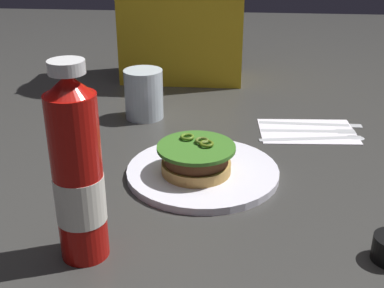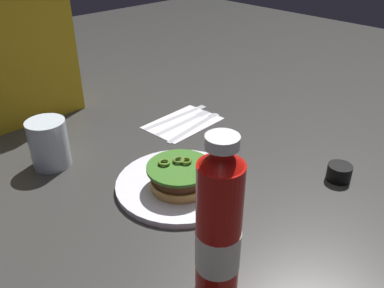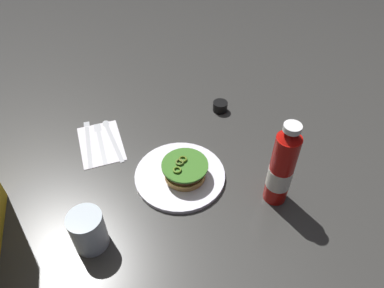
# 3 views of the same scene
# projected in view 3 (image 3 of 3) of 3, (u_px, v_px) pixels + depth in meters

# --- Properties ---
(ground_plane) EXTENTS (3.00, 3.00, 0.00)m
(ground_plane) POSITION_uv_depth(u_px,v_px,m) (178.00, 171.00, 0.99)
(ground_plane) COLOR #353432
(dinner_plate) EXTENTS (0.25, 0.25, 0.01)m
(dinner_plate) POSITION_uv_depth(u_px,v_px,m) (179.00, 176.00, 0.97)
(dinner_plate) COLOR white
(dinner_plate) RESTS_ON ground_plane
(burger_sandwich) EXTENTS (0.12, 0.12, 0.05)m
(burger_sandwich) POSITION_uv_depth(u_px,v_px,m) (185.00, 170.00, 0.95)
(burger_sandwich) COLOR tan
(burger_sandwich) RESTS_ON dinner_plate
(ketchup_bottle) EXTENTS (0.06, 0.06, 0.25)m
(ketchup_bottle) POSITION_uv_depth(u_px,v_px,m) (282.00, 168.00, 0.85)
(ketchup_bottle) COLOR #B7100B
(ketchup_bottle) RESTS_ON ground_plane
(water_glass) EXTENTS (0.08, 0.08, 0.10)m
(water_glass) POSITION_uv_depth(u_px,v_px,m) (88.00, 231.00, 0.79)
(water_glass) COLOR silver
(water_glass) RESTS_ON ground_plane
(condiment_cup) EXTENTS (0.05, 0.05, 0.03)m
(condiment_cup) POSITION_uv_depth(u_px,v_px,m) (220.00, 106.00, 1.17)
(condiment_cup) COLOR black
(condiment_cup) RESTS_ON ground_plane
(napkin) EXTENTS (0.19, 0.14, 0.00)m
(napkin) POSITION_uv_depth(u_px,v_px,m) (101.00, 143.00, 1.07)
(napkin) COLOR white
(napkin) RESTS_ON ground_plane
(spoon_utensil) EXTENTS (0.20, 0.05, 0.00)m
(spoon_utensil) POSITION_uv_depth(u_px,v_px,m) (110.00, 134.00, 1.09)
(spoon_utensil) COLOR silver
(spoon_utensil) RESTS_ON napkin
(fork_utensil) EXTENTS (0.18, 0.03, 0.00)m
(fork_utensil) POSITION_uv_depth(u_px,v_px,m) (100.00, 138.00, 1.08)
(fork_utensil) COLOR silver
(fork_utensil) RESTS_ON napkin
(butter_knife) EXTENTS (0.21, 0.02, 0.00)m
(butter_knife) POSITION_uv_depth(u_px,v_px,m) (88.00, 140.00, 1.07)
(butter_knife) COLOR silver
(butter_knife) RESTS_ON napkin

